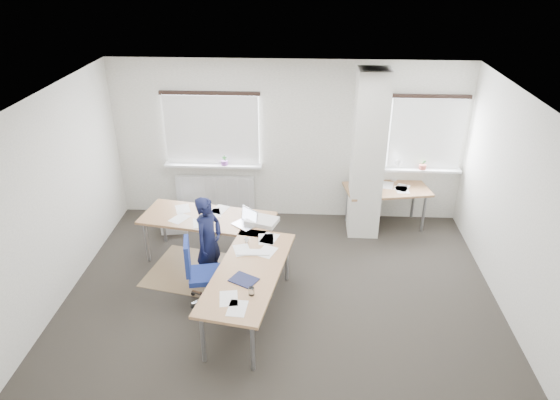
# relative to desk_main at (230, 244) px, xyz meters

# --- Properties ---
(ground) EXTENTS (6.00, 6.00, 0.00)m
(ground) POSITION_rel_desk_main_xyz_m (0.73, -0.31, -0.69)
(ground) COLOR black
(ground) RESTS_ON ground
(room_shell) EXTENTS (6.04, 5.04, 2.82)m
(room_shell) POSITION_rel_desk_main_xyz_m (0.91, 0.14, 1.05)
(room_shell) COLOR beige
(room_shell) RESTS_ON ground
(floor_mat) EXTENTS (1.58, 1.42, 0.01)m
(floor_mat) POSITION_rel_desk_main_xyz_m (-0.58, 0.29, -0.69)
(floor_mat) COLOR olive
(floor_mat) RESTS_ON ground
(white_crate) EXTENTS (0.49, 0.38, 0.27)m
(white_crate) POSITION_rel_desk_main_xyz_m (-1.19, 1.49, -0.56)
(white_crate) COLOR white
(white_crate) RESTS_ON ground
(desk_main) EXTENTS (2.40, 2.98, 0.96)m
(desk_main) POSITION_rel_desk_main_xyz_m (0.00, 0.00, 0.00)
(desk_main) COLOR olive
(desk_main) RESTS_ON ground
(desk_side) EXTENTS (1.50, 0.93, 1.22)m
(desk_side) POSITION_rel_desk_main_xyz_m (2.42, 1.85, -0.01)
(desk_side) COLOR olive
(desk_side) RESTS_ON ground
(task_chair) EXTENTS (0.55, 0.53, 0.99)m
(task_chair) POSITION_rel_desk_main_xyz_m (-0.32, -0.40, -0.42)
(task_chair) COLOR navy
(task_chair) RESTS_ON ground
(person) EXTENTS (0.51, 0.59, 1.37)m
(person) POSITION_rel_desk_main_xyz_m (-0.30, 0.05, -0.01)
(person) COLOR black
(person) RESTS_ON ground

